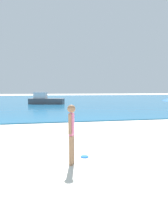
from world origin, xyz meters
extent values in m
cube|color=#1E6B9E|center=(0.00, 42.45, 0.03)|extent=(160.00, 60.00, 0.06)
cylinder|color=#936B4C|center=(-1.02, 5.42, 0.38)|extent=(0.10, 0.10, 0.76)
cylinder|color=#936B4C|center=(-0.97, 5.54, 0.38)|extent=(0.10, 0.10, 0.76)
cube|color=pink|center=(-1.00, 5.48, 1.04)|extent=(0.17, 0.20, 0.57)
sphere|color=#936B4C|center=(-1.00, 5.48, 1.45)|extent=(0.21, 0.21, 0.21)
cylinder|color=#936B4C|center=(-1.06, 5.36, 1.08)|extent=(0.08, 0.08, 0.51)
cylinder|color=#936B4C|center=(-0.94, 5.61, 1.08)|extent=(0.08, 0.08, 0.51)
cylinder|color=blue|center=(-0.55, 5.98, 0.01)|extent=(0.23, 0.23, 0.03)
cube|color=#4C4C51|center=(-0.78, 28.44, 0.42)|extent=(4.77, 2.80, 0.73)
cube|color=silver|center=(-1.55, 28.69, 1.20)|extent=(1.87, 1.48, 0.82)
camera|label=1|loc=(-1.80, 0.24, 1.92)|focal=33.81mm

